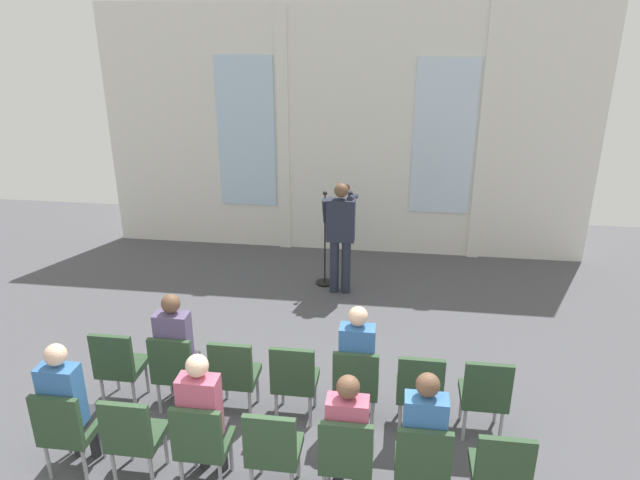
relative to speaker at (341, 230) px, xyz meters
The scene contains 23 objects.
rear_partition 2.09m from the speaker, 94.29° to the left, with size 8.49×0.14×4.26m.
speaker is the anchor object (origin of this frame).
mic_stand 0.77m from the speaker, 138.16° to the left, with size 0.28×0.28×1.55m.
chair_r0_c0 3.81m from the speaker, 123.70° to the right, with size 0.46×0.44×0.94m.
chair_r0_c1 3.49m from the speaker, 114.75° to the right, with size 0.46×0.44×0.94m.
audience_r0_c1 3.40m from the speaker, 115.31° to the right, with size 0.36×0.39×1.38m.
chair_r0_c2 3.28m from the speaker, 104.32° to the right, with size 0.46×0.44×0.94m.
chair_r0_c3 3.18m from the speaker, 92.83° to the right, with size 0.46×0.44×0.94m.
chair_r0_c4 3.22m from the speaker, 81.11° to the right, with size 0.46×0.44×0.94m.
audience_r0_c4 3.11m from the speaker, 80.89° to the right, with size 0.36×0.39×1.38m.
chair_r0_c5 3.38m from the speaker, 70.09° to the right, with size 0.46×0.44×0.94m.
chair_r0_c6 3.65m from the speaker, 60.40° to the right, with size 0.46×0.44×0.94m.
chair_r1_c0 4.72m from the speaker, 116.50° to the right, with size 0.46×0.44×0.94m.
audience_r1_c0 4.63m from the speaker, 116.93° to the right, with size 0.36×0.39×1.38m.
chair_r1_c1 4.47m from the speaker, 109.02° to the right, with size 0.46×0.44×0.94m.
chair_r1_c2 4.31m from the speaker, 100.80° to the right, with size 0.46×0.44×0.94m.
audience_r1_c2 4.21m from the speaker, 101.00° to the right, with size 0.36×0.39×1.38m.
chair_r1_c3 4.23m from the speaker, 92.12° to the right, with size 0.46×0.44×0.94m.
chair_r1_c4 4.26m from the speaker, 83.33° to the right, with size 0.46×0.44×0.94m.
audience_r1_c4 4.16m from the speaker, 83.20° to the right, with size 0.36×0.39×1.29m.
chair_r1_c5 4.38m from the speaker, 74.85° to the right, with size 0.46×0.44×0.94m.
audience_r1_c5 4.29m from the speaker, 74.58° to the right, with size 0.36×0.39×1.38m.
chair_r1_c6 4.59m from the speaker, 66.99° to the right, with size 0.46×0.44×0.94m.
Camera 1 is at (0.97, -3.48, 4.09)m, focal length 32.78 mm.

